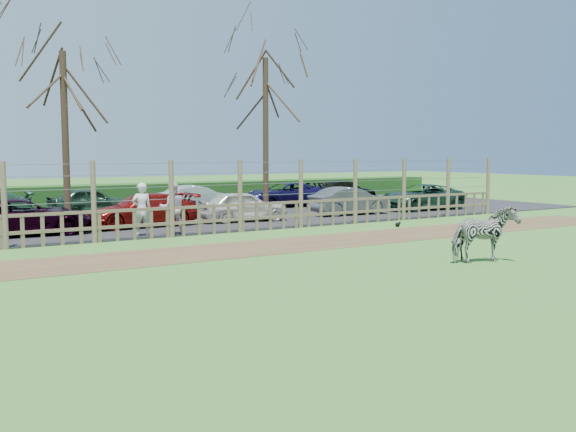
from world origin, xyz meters
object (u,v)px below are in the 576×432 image
tree_mid (64,95)px  visitor_b (172,208)px  tree_right (266,97)px  zebra (484,234)px  car_12 (285,195)px  car_2 (24,217)px  car_13 (344,192)px  car_3 (142,210)px  car_6 (421,197)px  car_11 (197,198)px  car_10 (90,201)px  car_5 (349,201)px  crow (398,224)px  car_4 (243,206)px  visitor_a (142,209)px

tree_mid → visitor_b: (2.20, -5.03, -3.96)m
tree_right → zebra: bearing=-98.6°
car_12 → car_2: bearing=-65.6°
zebra → tree_mid: bearing=35.1°
car_12 → car_13: 4.00m
car_3 → car_12: bearing=114.1°
tree_right → car_6: tree_right is taller
tree_mid → tree_right: bearing=3.2°
tree_right → car_3: bearing=-157.2°
car_3 → tree_mid: bearing=-142.7°
car_11 → car_3: bearing=141.5°
tree_right → car_13: bearing=20.1°
car_10 → visitor_b: bearing=177.7°
car_5 → zebra: bearing=159.8°
crow → car_13: bearing=63.4°
tree_right → car_2: size_ratio=1.70×
tree_right → car_10: bearing=162.2°
car_12 → car_5: bearing=5.6°
car_2 → car_12: same height
zebra → car_13: 18.91m
tree_mid → car_11: tree_mid is taller
tree_mid → car_12: size_ratio=1.58×
visitor_b → car_2: visitor_b is taller
car_4 → car_5: 5.26m
zebra → visitor_b: visitor_b is taller
car_2 → car_12: (13.22, 5.02, 0.00)m
tree_mid → car_13: tree_mid is taller
car_6 → car_11: bearing=-115.3°
visitor_b → car_2: size_ratio=0.40×
car_11 → car_13: size_ratio=0.88×
visitor_a → car_10: bearing=-85.2°
car_2 → car_10: (3.65, 5.56, 0.00)m
visitor_b → crow: visitor_b is taller
car_5 → car_6: 4.38m
car_3 → car_6: size_ratio=0.96×
car_3 → visitor_a: bearing=-22.6°
tree_mid → zebra: size_ratio=4.06×
car_5 → car_10: (-9.75, 5.60, 0.00)m
car_12 → car_10: bearing=-89.6°
visitor_b → car_10: visitor_b is taller
visitor_b → car_3: size_ratio=0.42×
crow → car_11: (-3.84, 9.39, 0.55)m
car_11 → crow: bearing=-153.4°
car_3 → car_4: size_ratio=1.17×
car_2 → car_13: bearing=-69.0°
car_2 → car_12: bearing=-65.8°
car_13 → tree_mid: bearing=94.9°
car_5 → car_4: bearing=91.4°
zebra → crow: (3.39, 6.98, -0.62)m
car_4 → car_11: 4.88m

